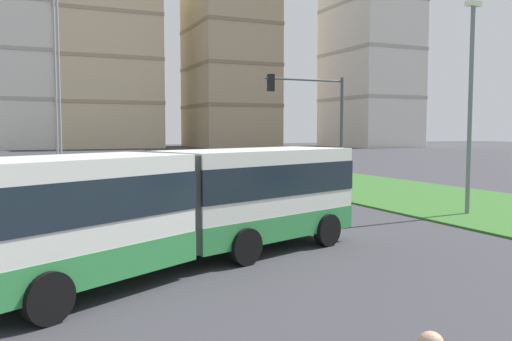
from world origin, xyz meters
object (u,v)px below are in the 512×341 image
streetlight_median (470,99)px  apartment_tower_eastcentre (229,50)px  traffic_light_far_right (318,116)px  apartment_tower_centre (105,19)px  apartment_tower_east (370,31)px  car_white_van (66,191)px  articulated_bus (184,204)px  apartment_tower_westcentre (9,8)px

streetlight_median → apartment_tower_eastcentre: apartment_tower_eastcentre is taller
traffic_light_far_right → apartment_tower_centre: size_ratio=0.12×
streetlight_median → apartment_tower_east: (52.09, 79.64, 19.95)m
car_white_van → streetlight_median: streetlight_median is taller
traffic_light_far_right → articulated_bus: bearing=-135.2°
traffic_light_far_right → apartment_tower_centre: 91.32m
streetlight_median → apartment_tower_east: bearing=56.8°
articulated_bus → traffic_light_far_right: traffic_light_far_right is taller
articulated_bus → car_white_van: 12.71m
car_white_van → apartment_tower_eastcentre: bearing=64.4°
apartment_tower_centre → car_white_van: bearing=-99.3°
apartment_tower_east → streetlight_median: bearing=-123.2°
apartment_tower_westcentre → apartment_tower_centre: apartment_tower_westcentre is taller
apartment_tower_east → car_white_van: bearing=-133.7°
streetlight_median → apartment_tower_centre: 97.14m
articulated_bus → apartment_tower_eastcentre: 103.15m
traffic_light_far_right → streetlight_median: streetlight_median is taller
car_white_van → apartment_tower_centre: apartment_tower_centre is taller
articulated_bus → streetlight_median: bearing=14.2°
articulated_bus → apartment_tower_centre: apartment_tower_centre is taller
car_white_van → apartment_tower_eastcentre: apartment_tower_eastcentre is taller
apartment_tower_centre → apartment_tower_eastcentre: 26.12m
car_white_van → articulated_bus: bearing=-80.7°
apartment_tower_eastcentre → apartment_tower_centre: bearing=171.3°
traffic_light_far_right → apartment_tower_east: (55.79, 73.50, 20.53)m
articulated_bus → car_white_van: (-2.04, 12.51, -0.90)m
streetlight_median → apartment_tower_east: size_ratio=0.18×
articulated_bus → apartment_tower_westcentre: (-5.54, 99.88, 25.05)m
car_white_van → streetlight_median: size_ratio=0.50×
streetlight_median → apartment_tower_centre: size_ratio=0.17×
articulated_bus → apartment_tower_eastcentre: (37.23, 94.30, 19.02)m
articulated_bus → apartment_tower_east: bearing=51.8°
articulated_bus → streetlight_median: size_ratio=1.33×
articulated_bus → apartment_tower_westcentre: bearing=93.2°
apartment_tower_westcentre → streetlight_median: bearing=-79.0°
apartment_tower_eastcentre → apartment_tower_east: 30.57m
articulated_bus → traffic_light_far_right: size_ratio=1.89×
apartment_tower_westcentre → articulated_bus: bearing=-86.8°
apartment_tower_eastcentre → apartment_tower_westcentre: bearing=172.6°
apartment_tower_eastcentre → apartment_tower_east: size_ratio=0.83×
apartment_tower_centre → traffic_light_far_right: bearing=-91.5°
traffic_light_far_right → car_white_van: bearing=165.3°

